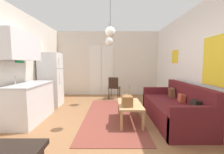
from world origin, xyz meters
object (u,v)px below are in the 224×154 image
handbag (128,101)px  couch (176,109)px  pendant_lamp_near (111,32)px  pendant_lamp_far (110,42)px  refrigerator (52,79)px  accent_chair (115,86)px  coffee_table (130,106)px  bamboo_vase (130,98)px

handbag → couch: bearing=11.3°
pendant_lamp_near → pendant_lamp_far: (-0.06, 1.80, 0.06)m
refrigerator → accent_chair: refrigerator is taller
coffee_table → accent_chair: 2.32m
bamboo_vase → coffee_table: bearing=-93.9°
bamboo_vase → accent_chair: (-0.34, 2.16, -0.07)m
coffee_table → handbag: size_ratio=3.05×
pendant_lamp_near → bamboo_vase: bearing=27.7°
couch → pendant_lamp_far: 2.93m
pendant_lamp_far → handbag: bearing=-77.1°
handbag → pendant_lamp_near: pendant_lamp_near is taller
coffee_table → bamboo_vase: (0.01, 0.13, 0.16)m
coffee_table → refrigerator: 2.78m
pendant_lamp_near → pendant_lamp_far: 1.80m
handbag → accent_chair: size_ratio=0.40×
coffee_table → pendant_lamp_near: (-0.45, -0.11, 1.67)m
handbag → pendant_lamp_near: 1.54m
coffee_table → bamboo_vase: 0.20m
coffee_table → pendant_lamp_far: 2.46m
coffee_table → accent_chair: size_ratio=1.21×
coffee_table → handbag: (-0.08, -0.21, 0.17)m
accent_chair → pendant_lamp_near: (-0.12, -2.40, 1.58)m
bamboo_vase → accent_chair: 2.19m
handbag → pendant_lamp_far: 2.48m
couch → coffee_table: 1.09m
handbag → refrigerator: (-2.31, 1.56, 0.29)m
couch → bamboo_vase: 1.11m
handbag → pendant_lamp_near: (-0.37, 0.09, 1.49)m
bamboo_vase → pendant_lamp_near: size_ratio=0.53×
bamboo_vase → refrigerator: (-2.40, 1.22, 0.31)m
couch → coffee_table: couch is taller
refrigerator → accent_chair: bearing=24.6°
refrigerator → coffee_table: bearing=-29.4°
couch → pendant_lamp_far: (-1.60, 1.66, 1.82)m
handbag → pendant_lamp_near: size_ratio=0.42×
bamboo_vase → pendant_lamp_near: pendant_lamp_near is taller
bamboo_vase → refrigerator: size_ratio=0.24×
refrigerator → pendant_lamp_near: bearing=-37.0°
bamboo_vase → accent_chair: bamboo_vase is taller
refrigerator → pendant_lamp_near: pendant_lamp_near is taller
couch → bamboo_vase: (-1.07, 0.10, 0.26)m
bamboo_vase → pendant_lamp_far: 2.27m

